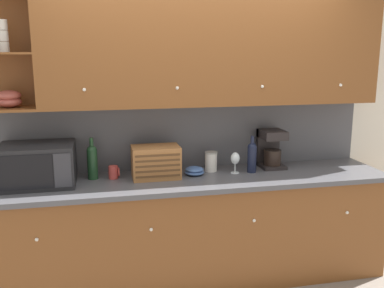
{
  "coord_description": "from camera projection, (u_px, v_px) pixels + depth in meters",
  "views": [
    {
      "loc": [
        -0.74,
        -3.61,
        1.91
      ],
      "look_at": [
        0.0,
        -0.23,
        1.16
      ],
      "focal_mm": 40.0,
      "sensor_mm": 36.0,
      "label": 1
    }
  ],
  "objects": [
    {
      "name": "microwave",
      "position": [
        38.0,
        165.0,
        3.27
      ],
      "size": [
        0.56,
        0.43,
        0.32
      ],
      "color": "black",
      "rests_on": "counter_unit"
    },
    {
      "name": "second_wine_bottle",
      "position": [
        252.0,
        156.0,
        3.61
      ],
      "size": [
        0.08,
        0.08,
        0.32
      ],
      "color": "black",
      "rests_on": "counter_unit"
    },
    {
      "name": "ground_plane",
      "position": [
        187.0,
        260.0,
        4.0
      ],
      "size": [
        24.0,
        24.0,
        0.0
      ],
      "primitive_type": "plane",
      "color": "slate"
    },
    {
      "name": "wine_glass",
      "position": [
        235.0,
        159.0,
        3.6
      ],
      "size": [
        0.08,
        0.08,
        0.18
      ],
      "color": "silver",
      "rests_on": "counter_unit"
    },
    {
      "name": "wall_back",
      "position": [
        186.0,
        123.0,
        3.75
      ],
      "size": [
        5.62,
        0.06,
        2.6
      ],
      "color": "silver",
      "rests_on": "ground_plane"
    },
    {
      "name": "coffee_maker",
      "position": [
        271.0,
        148.0,
        3.79
      ],
      "size": [
        0.2,
        0.24,
        0.33
      ],
      "color": "black",
      "rests_on": "counter_unit"
    },
    {
      "name": "bread_box",
      "position": [
        156.0,
        162.0,
        3.46
      ],
      "size": [
        0.38,
        0.25,
        0.26
      ],
      "color": "#996033",
      "rests_on": "counter_unit"
    },
    {
      "name": "counter_unit",
      "position": [
        194.0,
        229.0,
        3.59
      ],
      "size": [
        3.24,
        0.68,
        0.91
      ],
      "color": "brown",
      "rests_on": "ground_plane"
    },
    {
      "name": "mug",
      "position": [
        114.0,
        172.0,
        3.45
      ],
      "size": [
        0.09,
        0.08,
        0.1
      ],
      "color": "#B73D38",
      "rests_on": "counter_unit"
    },
    {
      "name": "storage_canister",
      "position": [
        211.0,
        161.0,
        3.66
      ],
      "size": [
        0.11,
        0.11,
        0.17
      ],
      "color": "silver",
      "rests_on": "counter_unit"
    },
    {
      "name": "wine_bottle",
      "position": [
        92.0,
        160.0,
        3.42
      ],
      "size": [
        0.08,
        0.08,
        0.34
      ],
      "color": "#19381E",
      "rests_on": "counter_unit"
    },
    {
      "name": "backsplash_panel",
      "position": [
        187.0,
        136.0,
        3.74
      ],
      "size": [
        3.22,
        0.01,
        0.57
      ],
      "color": "#4C4C51",
      "rests_on": "counter_unit"
    },
    {
      "name": "bowl_stack_on_counter",
      "position": [
        194.0,
        171.0,
        3.56
      ],
      "size": [
        0.16,
        0.16,
        0.07
      ],
      "color": "#3D5B93",
      "rests_on": "counter_unit"
    },
    {
      "name": "upper_cabinets",
      "position": [
        211.0,
        51.0,
        3.48
      ],
      "size": [
        3.22,
        0.35,
        0.88
      ],
      "color": "brown",
      "rests_on": "backsplash_panel"
    }
  ]
}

